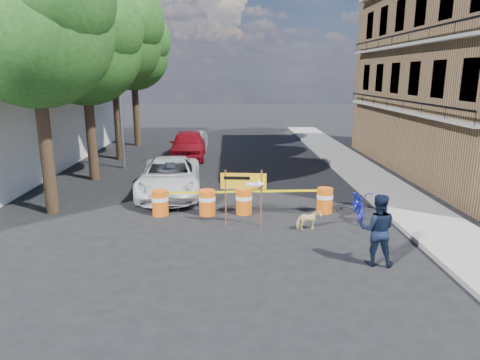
{
  "coord_description": "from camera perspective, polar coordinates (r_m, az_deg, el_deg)",
  "views": [
    {
      "loc": [
        -0.48,
        -12.83,
        4.83
      ],
      "look_at": [
        -0.08,
        1.43,
        1.3
      ],
      "focal_mm": 32.0,
      "sensor_mm": 36.0,
      "label": 1
    }
  ],
  "objects": [
    {
      "name": "ground",
      "position": [
        13.72,
        0.5,
        -6.72
      ],
      "size": [
        120.0,
        120.0,
        0.0
      ],
      "primitive_type": "plane",
      "color": "black",
      "rests_on": "ground"
    },
    {
      "name": "barrel_mid_left",
      "position": [
        15.09,
        -4.39,
        -2.94
      ],
      "size": [
        0.58,
        0.58,
        0.9
      ],
      "color": "#DB3E0C",
      "rests_on": "ground"
    },
    {
      "name": "suv_white",
      "position": [
        17.8,
        -9.36,
        0.41
      ],
      "size": [
        2.8,
        5.45,
        1.47
      ],
      "primitive_type": "imported",
      "rotation": [
        0.0,
        0.0,
        0.07
      ],
      "color": "silver",
      "rests_on": "ground"
    },
    {
      "name": "tree_near",
      "position": [
        16.17,
        -25.7,
        18.02
      ],
      "size": [
        5.46,
        5.2,
        9.15
      ],
      "color": "#332316",
      "rests_on": "ground"
    },
    {
      "name": "tree_mid_a",
      "position": [
        20.83,
        -19.93,
        16.34
      ],
      "size": [
        5.25,
        5.0,
        8.68
      ],
      "color": "#332316",
      "rests_on": "ground"
    },
    {
      "name": "streetlamp",
      "position": [
        22.99,
        -15.7,
        12.26
      ],
      "size": [
        1.25,
        0.18,
        8.0
      ],
      "color": "gray",
      "rests_on": "ground"
    },
    {
      "name": "tree_far",
      "position": [
        30.51,
        -14.01,
        16.11
      ],
      "size": [
        5.04,
        4.8,
        8.84
      ],
      "color": "#332316",
      "rests_on": "ground"
    },
    {
      "name": "sidewalk_east",
      "position": [
        20.54,
        17.42,
        -0.14
      ],
      "size": [
        2.4,
        40.0,
        0.15
      ],
      "primitive_type": "cube",
      "color": "gray",
      "rests_on": "ground"
    },
    {
      "name": "sedan_silver",
      "position": [
        27.02,
        -6.54,
        4.98
      ],
      "size": [
        1.97,
        4.31,
        1.37
      ],
      "primitive_type": "imported",
      "rotation": [
        0.0,
        0.0,
        -0.13
      ],
      "color": "#B8BAC0",
      "rests_on": "ground"
    },
    {
      "name": "dog",
      "position": [
        13.83,
        9.14,
        -5.29
      ],
      "size": [
        0.84,
        0.55,
        0.65
      ],
      "primitive_type": "imported",
      "rotation": [
        0.0,
        0.0,
        1.85
      ],
      "color": "#E6C983",
      "rests_on": "ground"
    },
    {
      "name": "barrel_far_right",
      "position": [
        15.59,
        11.23,
        -2.61
      ],
      "size": [
        0.58,
        0.58,
        0.9
      ],
      "color": "#DB3E0C",
      "rests_on": "ground"
    },
    {
      "name": "tree_mid_b",
      "position": [
        25.68,
        -16.49,
        17.56
      ],
      "size": [
        5.67,
        5.4,
        9.62
      ],
      "color": "#332316",
      "rests_on": "ground"
    },
    {
      "name": "pedestrian",
      "position": [
        11.62,
        17.84,
        -6.31
      ],
      "size": [
        1.07,
        0.93,
        1.9
      ],
      "primitive_type": "imported",
      "rotation": [
        0.0,
        0.0,
        2.89
      ],
      "color": "black",
      "rests_on": "ground"
    },
    {
      "name": "barrel_far_left",
      "position": [
        15.27,
        -10.6,
        -2.93
      ],
      "size": [
        0.58,
        0.58,
        0.9
      ],
      "color": "#DB3E0C",
      "rests_on": "ground"
    },
    {
      "name": "bicycle",
      "position": [
        15.24,
        15.7,
        -1.32
      ],
      "size": [
        0.83,
        1.12,
        1.94
      ],
      "primitive_type": "imported",
      "rotation": [
        0.0,
        0.0,
        -0.17
      ],
      "color": "#161AB3",
      "rests_on": "ground"
    },
    {
      "name": "sedan_red",
      "position": [
        25.45,
        -6.94,
        4.75
      ],
      "size": [
        2.07,
        4.92,
        1.66
      ],
      "primitive_type": "imported",
      "rotation": [
        0.0,
        0.0,
        0.02
      ],
      "color": "maroon",
      "rests_on": "ground"
    },
    {
      "name": "detour_sign",
      "position": [
        13.66,
        1.26,
        -0.73
      ],
      "size": [
        1.46,
        0.31,
        1.89
      ],
      "rotation": [
        0.0,
        0.0,
        -0.1
      ],
      "color": "#592D19",
      "rests_on": "ground"
    },
    {
      "name": "barrel_mid_right",
      "position": [
        15.17,
        0.53,
        -2.8
      ],
      "size": [
        0.58,
        0.58,
        0.9
      ],
      "color": "#DB3E0C",
      "rests_on": "ground"
    }
  ]
}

